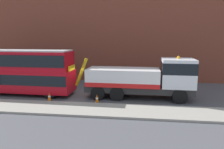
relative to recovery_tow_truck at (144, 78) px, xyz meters
name	(u,v)px	position (x,y,z in m)	size (l,w,h in m)	color
ground_plane	(81,94)	(-5.63, 0.52, -1.76)	(120.00, 120.00, 0.00)	#4C4C51
near_kerb	(66,108)	(-5.63, -3.68, -1.68)	(60.00, 2.80, 0.15)	gray
building_facade	(96,12)	(-5.63, 7.70, 6.31)	(60.00, 1.50, 16.00)	brown
recovery_tow_truck	(144,78)	(0.00, 0.00, 0.00)	(10.18, 2.90, 3.67)	#2D2D2D
double_decker_bus	(14,70)	(-11.78, 0.01, 0.47)	(11.10, 2.87, 4.06)	#B70C19
traffic_cone_near_bus	(49,97)	(-7.68, -1.85, -1.42)	(0.36, 0.36, 0.72)	orange
traffic_cone_midway	(97,99)	(-3.70, -1.90, -1.42)	(0.36, 0.36, 0.72)	orange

